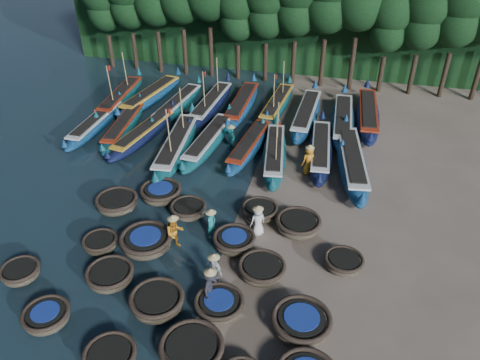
% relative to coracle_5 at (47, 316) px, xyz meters
% --- Properties ---
extents(ground, '(120.00, 120.00, 0.00)m').
position_rel_coracle_5_xyz_m(ground, '(5.51, 6.59, -0.38)').
color(ground, '#7A6859').
rests_on(ground, ground).
extents(foliage_wall, '(40.00, 3.00, 10.00)m').
position_rel_coracle_5_xyz_m(foliage_wall, '(5.51, 30.09, 4.62)').
color(foliage_wall, black).
rests_on(foliage_wall, ground).
extents(coracle_5, '(2.13, 2.13, 0.65)m').
position_rel_coracle_5_xyz_m(coracle_5, '(0.00, 0.00, 0.00)').
color(coracle_5, brown).
rests_on(coracle_5, ground).
extents(coracle_6, '(2.35, 2.35, 0.70)m').
position_rel_coracle_5_xyz_m(coracle_6, '(3.24, -1.10, 0.02)').
color(coracle_6, brown).
rests_on(coracle_6, ground).
extents(coracle_7, '(2.66, 2.66, 0.77)m').
position_rel_coracle_5_xyz_m(coracle_7, '(5.94, -0.15, 0.06)').
color(coracle_7, brown).
rests_on(coracle_7, ground).
extents(coracle_10, '(1.70, 1.70, 0.65)m').
position_rel_coracle_5_xyz_m(coracle_10, '(-2.43, 1.84, -0.01)').
color(coracle_10, brown).
rests_on(coracle_10, ground).
extents(coracle_11, '(2.06, 2.06, 0.71)m').
position_rel_coracle_5_xyz_m(coracle_11, '(1.39, 2.55, 0.03)').
color(coracle_11, brown).
rests_on(coracle_11, ground).
extents(coracle_12, '(2.41, 2.41, 0.80)m').
position_rel_coracle_5_xyz_m(coracle_12, '(3.90, 1.62, 0.08)').
color(coracle_12, brown).
rests_on(coracle_12, ground).
extents(coracle_13, '(2.10, 2.10, 0.68)m').
position_rel_coracle_5_xyz_m(coracle_13, '(6.31, 2.12, 0.02)').
color(coracle_13, brown).
rests_on(coracle_13, ground).
extents(coracle_14, '(2.43, 2.43, 0.82)m').
position_rel_coracle_5_xyz_m(coracle_14, '(9.58, 1.94, 0.09)').
color(coracle_14, brown).
rests_on(coracle_14, ground).
extents(coracle_15, '(1.65, 1.65, 0.66)m').
position_rel_coracle_5_xyz_m(coracle_15, '(-0.01, 4.35, -0.00)').
color(coracle_15, brown).
rests_on(coracle_15, ground).
extents(coracle_16, '(2.56, 2.56, 0.84)m').
position_rel_coracle_5_xyz_m(coracle_16, '(2.06, 4.85, 0.10)').
color(coracle_16, brown).
rests_on(coracle_16, ground).
extents(coracle_17, '(2.03, 2.03, 0.72)m').
position_rel_coracle_5_xyz_m(coracle_17, '(5.95, 5.93, 0.04)').
color(coracle_17, brown).
rests_on(coracle_17, ground).
extents(coracle_18, '(2.17, 2.17, 0.69)m').
position_rel_coracle_5_xyz_m(coracle_18, '(7.55, 4.44, 0.02)').
color(coracle_18, brown).
rests_on(coracle_18, ground).
extents(coracle_19, '(2.13, 2.13, 0.63)m').
position_rel_coracle_5_xyz_m(coracle_19, '(10.95, 5.75, -0.02)').
color(coracle_19, brown).
rests_on(coracle_19, ground).
extents(coracle_20, '(2.19, 2.19, 0.78)m').
position_rel_coracle_5_xyz_m(coracle_20, '(-0.63, 7.34, 0.07)').
color(coracle_20, brown).
rests_on(coracle_20, ground).
extents(coracle_21, '(2.41, 2.41, 0.76)m').
position_rel_coracle_5_xyz_m(coracle_21, '(1.23, 8.71, 0.06)').
color(coracle_21, brown).
rests_on(coracle_21, ground).
extents(coracle_22, '(1.86, 1.86, 0.70)m').
position_rel_coracle_5_xyz_m(coracle_22, '(3.10, 7.71, 0.02)').
color(coracle_22, brown).
rests_on(coracle_22, ground).
extents(coracle_23, '(2.10, 2.10, 0.70)m').
position_rel_coracle_5_xyz_m(coracle_23, '(6.63, 8.43, 0.02)').
color(coracle_23, brown).
rests_on(coracle_23, ground).
extents(coracle_24, '(2.42, 2.42, 0.77)m').
position_rel_coracle_5_xyz_m(coracle_24, '(8.67, 7.79, 0.06)').
color(coracle_24, brown).
rests_on(coracle_24, ground).
extents(long_boat_0, '(1.42, 7.80, 1.37)m').
position_rel_coracle_5_xyz_m(long_boat_0, '(-5.96, 15.09, 0.14)').
color(long_boat_0, navy).
rests_on(long_boat_0, ground).
extents(long_boat_1, '(2.11, 7.64, 1.35)m').
position_rel_coracle_5_xyz_m(long_boat_1, '(-3.96, 15.18, 0.14)').
color(long_boat_1, '#0E4E52').
rests_on(long_boat_1, ground).
extents(long_boat_2, '(2.66, 7.75, 1.38)m').
position_rel_coracle_5_xyz_m(long_boat_2, '(-2.24, 14.52, 0.15)').
color(long_boat_2, '#0E1834').
rests_on(long_boat_2, ground).
extents(long_boat_3, '(2.45, 9.10, 3.88)m').
position_rel_coracle_5_xyz_m(long_boat_3, '(0.42, 13.38, 0.24)').
color(long_boat_3, '#0E4E52').
rests_on(long_boat_3, ground).
extents(long_boat_4, '(2.11, 8.17, 1.44)m').
position_rel_coracle_5_xyz_m(long_boat_4, '(2.10, 14.56, 0.17)').
color(long_boat_4, '#0E4E52').
rests_on(long_boat_4, ground).
extents(long_boat_5, '(2.15, 7.54, 1.33)m').
position_rel_coracle_5_xyz_m(long_boat_5, '(4.69, 14.69, 0.13)').
color(long_boat_5, navy).
rests_on(long_boat_5, ground).
extents(long_boat_6, '(2.49, 7.93, 3.40)m').
position_rel_coracle_5_xyz_m(long_boat_6, '(6.39, 13.97, 0.16)').
color(long_boat_6, '#0E4E52').
rests_on(long_boat_6, ground).
extents(long_boat_7, '(2.00, 8.13, 1.43)m').
position_rel_coracle_5_xyz_m(long_boat_7, '(9.02, 15.06, 0.17)').
color(long_boat_7, '#0E1834').
rests_on(long_boat_7, ground).
extents(long_boat_8, '(2.87, 9.03, 1.61)m').
position_rel_coracle_5_xyz_m(long_boat_8, '(10.92, 14.01, 0.23)').
color(long_boat_8, navy).
rests_on(long_boat_8, ground).
extents(long_boat_9, '(2.04, 8.54, 3.64)m').
position_rel_coracle_5_xyz_m(long_boat_9, '(-6.16, 19.26, 0.20)').
color(long_boat_9, '#0E4E52').
rests_on(long_boat_9, ground).
extents(long_boat_10, '(2.93, 8.50, 1.52)m').
position_rel_coracle_5_xyz_m(long_boat_10, '(-4.09, 20.12, 0.20)').
color(long_boat_10, navy).
rests_on(long_boat_10, ground).
extents(long_boat_11, '(2.18, 7.96, 1.41)m').
position_rel_coracle_5_xyz_m(long_boat_11, '(-1.65, 19.27, 0.16)').
color(long_boat_11, '#0E4E52').
rests_on(long_boat_11, ground).
extents(long_boat_12, '(1.92, 8.58, 3.65)m').
position_rel_coracle_5_xyz_m(long_boat_12, '(0.69, 19.78, 0.20)').
color(long_boat_12, '#0E1834').
rests_on(long_boat_12, ground).
extents(long_boat_13, '(1.49, 8.51, 1.50)m').
position_rel_coracle_5_xyz_m(long_boat_13, '(2.87, 20.27, 0.19)').
color(long_boat_13, navy).
rests_on(long_boat_13, ground).
extents(long_boat_14, '(2.03, 8.08, 3.44)m').
position_rel_coracle_5_xyz_m(long_boat_14, '(5.34, 20.86, 0.17)').
color(long_boat_14, '#0E4E52').
rests_on(long_boat_14, ground).
extents(long_boat_15, '(1.82, 8.84, 1.56)m').
position_rel_coracle_5_xyz_m(long_boat_15, '(7.59, 19.67, 0.21)').
color(long_boat_15, navy).
rests_on(long_boat_15, ground).
extents(long_boat_16, '(1.90, 8.94, 1.57)m').
position_rel_coracle_5_xyz_m(long_boat_16, '(10.09, 19.28, 0.22)').
color(long_boat_16, navy).
rests_on(long_boat_16, ground).
extents(long_boat_17, '(1.92, 9.05, 1.59)m').
position_rel_coracle_5_xyz_m(long_boat_17, '(11.71, 20.65, 0.23)').
color(long_boat_17, '#0E1834').
rests_on(long_boat_17, ground).
extents(fisherman_0, '(0.92, 0.88, 1.79)m').
position_rel_coracle_5_xyz_m(fisherman_0, '(6.81, 7.13, 0.48)').
color(fisherman_0, silver).
rests_on(fisherman_0, ground).
extents(fisherman_1, '(0.52, 0.62, 1.69)m').
position_rel_coracle_5_xyz_m(fisherman_1, '(4.69, 6.48, 0.49)').
color(fisherman_1, '#1A6E6C').
rests_on(fisherman_1, ground).
extents(fisherman_2, '(1.08, 1.04, 1.96)m').
position_rel_coracle_5_xyz_m(fisherman_2, '(3.28, 5.32, 0.55)').
color(fisherman_2, orange).
rests_on(fisherman_2, ground).
extents(fisherman_3, '(0.70, 1.15, 1.92)m').
position_rel_coracle_5_xyz_m(fisherman_3, '(5.86, 2.54, 0.52)').
color(fisherman_3, black).
rests_on(fisherman_3, ground).
extents(fisherman_4, '(0.96, 0.81, 1.74)m').
position_rel_coracle_5_xyz_m(fisherman_4, '(5.70, 3.57, 0.47)').
color(fisherman_4, silver).
rests_on(fisherman_4, ground).
extents(fisherman_5, '(1.21, 1.38, 1.71)m').
position_rel_coracle_5_xyz_m(fisherman_5, '(3.42, 15.02, 0.42)').
color(fisherman_5, '#1A6E6C').
rests_on(fisherman_5, ground).
extents(fisherman_6, '(1.01, 1.00, 1.97)m').
position_rel_coracle_5_xyz_m(fisherman_6, '(8.51, 13.16, 0.56)').
color(fisherman_6, orange).
rests_on(fisherman_6, ground).
extents(tree_5, '(3.68, 3.68, 8.68)m').
position_rel_coracle_5_xyz_m(tree_5, '(1.01, 26.59, 5.59)').
color(tree_5, black).
rests_on(tree_5, ground).
extents(tree_10, '(3.68, 3.68, 8.68)m').
position_rel_coracle_5_xyz_m(tree_10, '(12.51, 26.59, 5.59)').
color(tree_10, black).
rests_on(tree_10, ground).
extents(tree_11, '(4.09, 4.09, 9.65)m').
position_rel_coracle_5_xyz_m(tree_11, '(14.81, 26.59, 6.27)').
color(tree_11, black).
rests_on(tree_11, ground).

